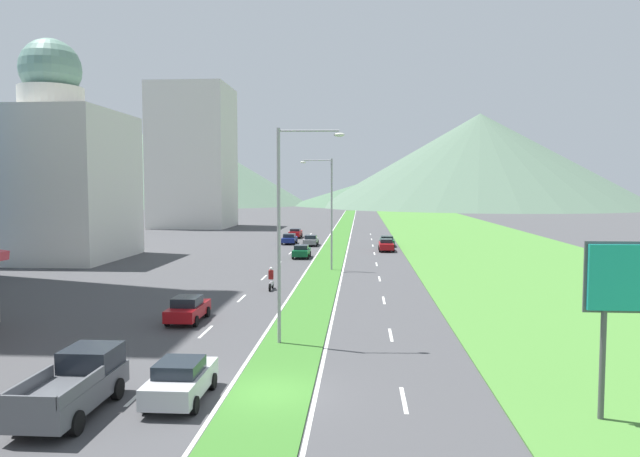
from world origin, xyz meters
The scene contains 40 objects.
ground_plane centered at (0.00, 0.00, 0.00)m, with size 600.00×600.00×0.00m, color #424244.
grass_median centered at (0.00, 60.00, 0.03)m, with size 3.20×240.00×0.06m, color #387028.
grass_verge_right centered at (20.60, 60.00, 0.03)m, with size 24.00×240.00×0.06m, color #477F33.
lane_dash_left_2 centered at (-5.10, -0.33, 0.01)m, with size 0.16×2.80×0.01m, color silver.
lane_dash_left_3 centered at (-5.10, 9.50, 0.01)m, with size 0.16×2.80×0.01m, color silver.
lane_dash_left_4 centered at (-5.10, 19.33, 0.01)m, with size 0.16×2.80×0.01m, color silver.
lane_dash_left_5 centered at (-5.10, 29.17, 0.01)m, with size 0.16×2.80×0.01m, color silver.
lane_dash_left_6 centered at (-5.10, 39.00, 0.01)m, with size 0.16×2.80×0.01m, color silver.
lane_dash_left_7 centered at (-5.10, 48.83, 0.01)m, with size 0.16×2.80×0.01m, color silver.
lane_dash_left_8 centered at (-5.10, 58.67, 0.01)m, with size 0.16×2.80×0.01m, color silver.
lane_dash_left_9 centered at (-5.10, 68.50, 0.01)m, with size 0.16×2.80×0.01m, color silver.
lane_dash_left_10 centered at (-5.10, 78.33, 0.01)m, with size 0.16×2.80×0.01m, color silver.
lane_dash_right_2 centered at (5.10, -0.33, 0.01)m, with size 0.16×2.80×0.01m, color silver.
lane_dash_right_3 centered at (5.10, 9.50, 0.01)m, with size 0.16×2.80×0.01m, color silver.
lane_dash_right_4 centered at (5.10, 19.33, 0.01)m, with size 0.16×2.80×0.01m, color silver.
lane_dash_right_5 centered at (5.10, 29.17, 0.01)m, with size 0.16×2.80×0.01m, color silver.
lane_dash_right_6 centered at (5.10, 39.00, 0.01)m, with size 0.16×2.80×0.01m, color silver.
lane_dash_right_7 centered at (5.10, 48.83, 0.01)m, with size 0.16×2.80×0.01m, color silver.
lane_dash_right_8 centered at (5.10, 58.67, 0.01)m, with size 0.16×2.80×0.01m, color silver.
lane_dash_right_9 centered at (5.10, 68.50, 0.01)m, with size 0.16×2.80×0.01m, color silver.
lane_dash_right_10 centered at (5.10, 78.33, 0.01)m, with size 0.16×2.80×0.01m, color silver.
edge_line_median_left centered at (-1.75, 60.00, 0.01)m, with size 0.16×240.00×0.01m, color silver.
edge_line_median_right centered at (1.75, 60.00, 0.01)m, with size 0.16×240.00×0.01m, color silver.
domed_building centered at (-30.49, 41.11, 9.36)m, with size 14.67×14.67×24.15m.
midrise_colored centered at (-30.03, 94.22, 14.01)m, with size 14.84×14.84×28.01m, color silver.
hill_far_left centered at (-85.08, 244.55, 19.19)m, with size 129.68×129.68×38.37m, color #516B56.
hill_far_center centered at (36.97, 246.91, 10.08)m, with size 131.35×131.35×20.17m, color #47664C.
hill_far_right centered at (51.63, 223.75, 18.93)m, with size 132.04×132.04×37.86m, color #516B56.
street_lamp_near centered at (-0.35, 7.32, 6.26)m, with size 3.41×0.37×10.96m.
street_lamp_mid centered at (0.35, 34.20, 6.10)m, with size 3.11×0.28×10.72m.
car_0 centered at (6.63, 51.69, 0.78)m, with size 1.90×4.24×1.53m.
car_1 centered at (-6.86, 70.27, 0.77)m, with size 1.89×4.66×1.47m.
car_3 centered at (-6.58, 60.06, 0.75)m, with size 1.97×4.09×1.46m.
car_4 centered at (7.00, 58.14, 0.72)m, with size 1.98×4.49×1.37m.
car_5 centered at (-3.25, 43.95, 0.75)m, with size 1.90×4.13×1.48m.
car_6 centered at (-3.26, -0.96, 0.80)m, with size 1.96×4.18×1.57m.
car_7 centered at (-6.81, 11.88, 0.77)m, with size 1.87×4.17×1.53m.
car_8 centered at (-3.37, 57.94, 0.74)m, with size 1.92×4.30×1.46m.
pickup_truck_0 centered at (-6.66, -2.27, 0.98)m, with size 2.18×5.40×2.00m.
motorcycle_rider centered at (-3.51, 23.03, 0.75)m, with size 0.36×2.00×1.80m.
Camera 1 is at (3.46, -22.20, 8.00)m, focal length 33.15 mm.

